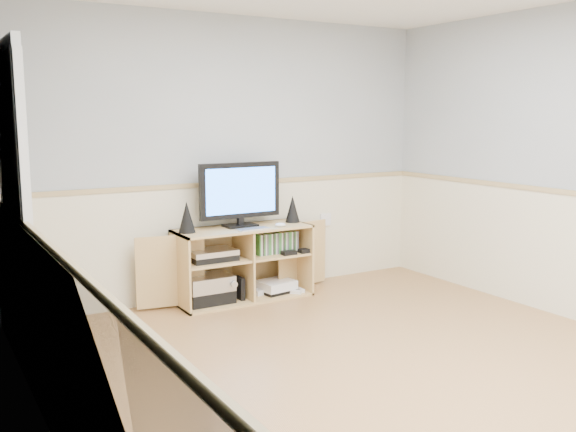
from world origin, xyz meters
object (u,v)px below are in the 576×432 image
at_px(monitor, 240,192).
at_px(game_consoles, 275,287).
at_px(media_cabinet, 241,261).
at_px(keyboard, 253,229).

distance_m(monitor, game_consoles, 0.94).
bearing_deg(monitor, media_cabinet, 90.00).
height_order(media_cabinet, keyboard, keyboard).
height_order(keyboard, game_consoles, keyboard).
relative_size(media_cabinet, game_consoles, 4.13).
xyz_separation_m(monitor, game_consoles, (0.31, -0.06, -0.89)).
relative_size(keyboard, game_consoles, 0.63).
height_order(media_cabinet, game_consoles, media_cabinet).
height_order(media_cabinet, monitor, monitor).
bearing_deg(keyboard, monitor, 94.13).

